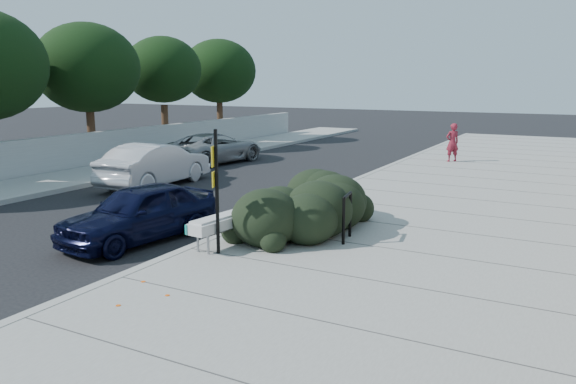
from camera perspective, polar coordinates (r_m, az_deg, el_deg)
name	(u,v)px	position (r m, az deg, el deg)	size (l,w,h in m)	color
ground	(188,255)	(12.18, -10.15, -6.29)	(120.00, 120.00, 0.00)	black
sidewalk_near	(501,230)	(14.59, 20.79, -3.62)	(11.20, 50.00, 0.15)	gray
sidewalk_far	(68,179)	(22.19, -21.47, 1.22)	(3.00, 50.00, 0.15)	gray
curb_near	(296,206)	(16.22, 0.85, -1.39)	(0.22, 50.00, 0.17)	#9E9E99
curb_far	(97,182)	(21.07, -18.83, 0.94)	(0.22, 50.00, 0.17)	#9E9E99
far_wall	(35,158)	(23.41, -24.29, 3.17)	(0.30, 40.00, 1.50)	#9E9E99
tree_far_d	(87,68)	(26.80, -19.74, 11.78)	(4.60, 4.60, 6.16)	#332114
tree_far_e	(163,70)	(30.39, -12.61, 12.01)	(4.00, 4.00, 5.90)	#332114
tree_far_f	(219,71)	(34.34, -7.04, 12.07)	(4.40, 4.40, 6.07)	#332114
bench	(229,221)	(12.18, -6.05, -2.92)	(0.68, 2.18, 0.65)	gray
bike_rack	(347,212)	(12.42, 6.02, -2.07)	(0.18, 0.72, 1.06)	black
sign_post	(216,184)	(11.33, -7.33, 0.81)	(0.14, 0.28, 2.55)	black
hedge	(304,200)	(13.22, 1.62, -0.86)	(1.90, 3.80, 1.43)	black
sedan_navy	(140,212)	(13.31, -14.85, -2.03)	(1.57, 3.90, 1.33)	black
wagon_silver	(155,165)	(20.17, -13.33, 2.72)	(1.59, 4.57, 1.51)	silver
suv_silver	(215,148)	(25.46, -7.47, 4.46)	(2.23, 4.84, 1.35)	gray
pedestrian	(452,142)	(25.60, 16.36, 4.85)	(0.61, 0.40, 1.67)	maroon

